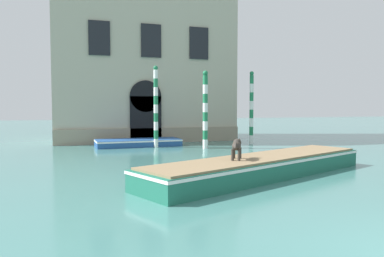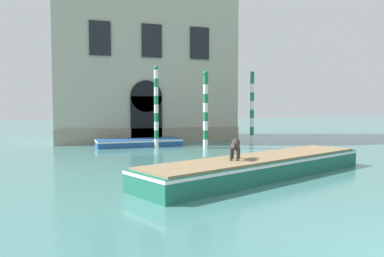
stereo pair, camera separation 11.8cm
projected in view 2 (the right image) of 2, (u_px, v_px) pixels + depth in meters
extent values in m
cube|color=#B2A893|center=(143.00, 34.00, 25.18)|extent=(11.29, 6.00, 14.15)
cube|color=gray|center=(152.00, 135.00, 22.67)|extent=(11.29, 0.16, 0.91)
cube|color=black|center=(146.00, 120.00, 22.50)|extent=(1.89, 0.14, 2.82)
cylinder|color=black|center=(146.00, 96.00, 22.41)|extent=(1.89, 0.14, 1.89)
cube|color=black|center=(100.00, 38.00, 21.45)|extent=(1.21, 0.10, 1.97)
cube|color=black|center=(152.00, 41.00, 22.33)|extent=(1.21, 0.10, 1.97)
cube|color=black|center=(200.00, 43.00, 23.21)|extent=(1.21, 0.10, 1.97)
cube|color=#1E6651|center=(261.00, 167.00, 11.86)|extent=(8.87, 5.20, 0.59)
cube|color=white|center=(261.00, 160.00, 11.85)|extent=(8.91, 5.24, 0.08)
cube|color=#8C7251|center=(261.00, 157.00, 11.84)|extent=(8.57, 4.96, 0.06)
cylinder|color=#332D28|center=(233.00, 153.00, 11.35)|extent=(0.08, 0.08, 0.34)
cylinder|color=#332D28|center=(239.00, 153.00, 11.31)|extent=(0.08, 0.08, 0.34)
cylinder|color=#332D28|center=(231.00, 155.00, 10.88)|extent=(0.08, 0.08, 0.34)
cylinder|color=#332D28|center=(238.00, 155.00, 10.85)|extent=(0.08, 0.08, 0.34)
ellipsoid|color=#332D28|center=(235.00, 146.00, 11.08)|extent=(0.53, 0.68, 0.27)
ellipsoid|color=#382D23|center=(235.00, 144.00, 10.99)|extent=(0.30, 0.33, 0.09)
sphere|color=#332D28|center=(236.00, 143.00, 11.42)|extent=(0.25, 0.25, 0.25)
cone|color=#382D23|center=(234.00, 140.00, 11.42)|extent=(0.08, 0.08, 0.10)
cone|color=#382D23|center=(238.00, 140.00, 11.40)|extent=(0.08, 0.08, 0.10)
cylinder|color=#332D28|center=(234.00, 146.00, 10.74)|extent=(0.16, 0.22, 0.18)
cube|color=#234C8C|center=(139.00, 143.00, 20.90)|extent=(4.69, 2.00, 0.38)
cube|color=white|center=(139.00, 140.00, 20.90)|extent=(4.73, 2.03, 0.08)
cube|color=#9EA3A8|center=(139.00, 143.00, 20.91)|extent=(2.60, 1.46, 0.34)
cylinder|color=white|center=(156.00, 143.00, 20.26)|extent=(0.23, 0.23, 0.46)
cylinder|color=#1E7247|center=(156.00, 135.00, 20.23)|extent=(0.23, 0.23, 0.46)
cylinder|color=white|center=(156.00, 126.00, 20.20)|extent=(0.23, 0.23, 0.46)
cylinder|color=#1E7247|center=(156.00, 117.00, 20.17)|extent=(0.23, 0.23, 0.46)
cylinder|color=white|center=(156.00, 109.00, 20.15)|extent=(0.23, 0.23, 0.46)
cylinder|color=#1E7247|center=(156.00, 100.00, 20.12)|extent=(0.23, 0.23, 0.46)
cylinder|color=white|center=(156.00, 92.00, 20.09)|extent=(0.23, 0.23, 0.46)
cylinder|color=#1E7247|center=(156.00, 83.00, 20.06)|extent=(0.23, 0.23, 0.46)
cylinder|color=white|center=(156.00, 74.00, 20.03)|extent=(0.23, 0.23, 0.46)
sphere|color=#1E7247|center=(156.00, 68.00, 20.01)|extent=(0.25, 0.25, 0.25)
cylinder|color=white|center=(252.00, 140.00, 22.11)|extent=(0.23, 0.23, 0.51)
cylinder|color=#1E7247|center=(252.00, 131.00, 22.08)|extent=(0.23, 0.23, 0.51)
cylinder|color=white|center=(252.00, 122.00, 22.05)|extent=(0.23, 0.23, 0.51)
cylinder|color=#1E7247|center=(252.00, 114.00, 22.02)|extent=(0.23, 0.23, 0.51)
cylinder|color=white|center=(252.00, 105.00, 21.99)|extent=(0.23, 0.23, 0.51)
cylinder|color=#1E7247|center=(252.00, 97.00, 21.96)|extent=(0.23, 0.23, 0.51)
cylinder|color=white|center=(252.00, 88.00, 21.93)|extent=(0.23, 0.23, 0.51)
cylinder|color=#1E7247|center=(252.00, 79.00, 21.90)|extent=(0.23, 0.23, 0.51)
sphere|color=#1E7247|center=(252.00, 73.00, 21.88)|extent=(0.24, 0.24, 0.24)
cylinder|color=white|center=(205.00, 144.00, 19.71)|extent=(0.26, 0.26, 0.48)
cylinder|color=#1E7247|center=(206.00, 135.00, 19.68)|extent=(0.26, 0.26, 0.48)
cylinder|color=white|center=(206.00, 126.00, 19.65)|extent=(0.26, 0.26, 0.48)
cylinder|color=#1E7247|center=(206.00, 117.00, 19.62)|extent=(0.26, 0.26, 0.48)
cylinder|color=white|center=(206.00, 108.00, 19.59)|extent=(0.26, 0.26, 0.48)
cylinder|color=#1E7247|center=(206.00, 98.00, 19.56)|extent=(0.26, 0.26, 0.48)
cylinder|color=white|center=(206.00, 89.00, 19.53)|extent=(0.26, 0.26, 0.48)
cylinder|color=#1E7247|center=(206.00, 80.00, 19.50)|extent=(0.26, 0.26, 0.48)
sphere|color=#1E7247|center=(206.00, 73.00, 19.48)|extent=(0.27, 0.27, 0.27)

